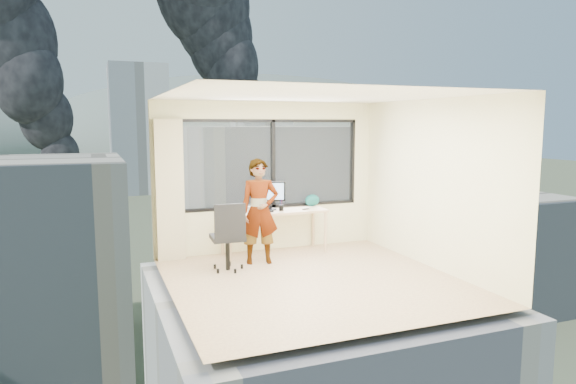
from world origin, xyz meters
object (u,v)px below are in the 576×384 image
monitor (271,195)px  handbag (312,200)px  game_console (249,208)px  person (260,211)px  laptop (262,205)px  desk (274,232)px  chair (227,235)px

monitor → handbag: (0.83, 0.11, -0.14)m
monitor → game_console: 0.44m
person → handbag: 1.40m
game_console → handbag: handbag is taller
monitor → laptop: (-0.19, -0.10, -0.13)m
game_console → desk: bearing=-49.2°
game_console → laptop: size_ratio=0.77×
chair → handbag: bearing=29.7°
person → monitor: 0.72m
desk → monitor: monitor is taller
chair → desk: bearing=38.2°
person → game_console: person is taller
desk → chair: size_ratio=1.67×
desk → monitor: size_ratio=3.61×
monitor → laptop: bearing=-133.3°
person → laptop: person is taller
chair → game_console: bearing=59.8°
person → game_console: size_ratio=5.81×
desk → chair: (-1.01, -0.71, 0.16)m
monitor → laptop: 0.25m
person → desk: bearing=59.7°
desk → chair: 1.24m
person → monitor: bearing=66.2°
person → chair: bearing=-149.3°
desk → handbag: handbag is taller
monitor → handbag: 0.85m
chair → monitor: size_ratio=2.16×
person → handbag: (1.22, 0.69, 0.02)m
desk → game_console: size_ratio=6.23×
game_console → laptop: bearing=-74.2°
person → game_console: bearing=97.3°
desk → game_console: (-0.38, 0.24, 0.41)m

